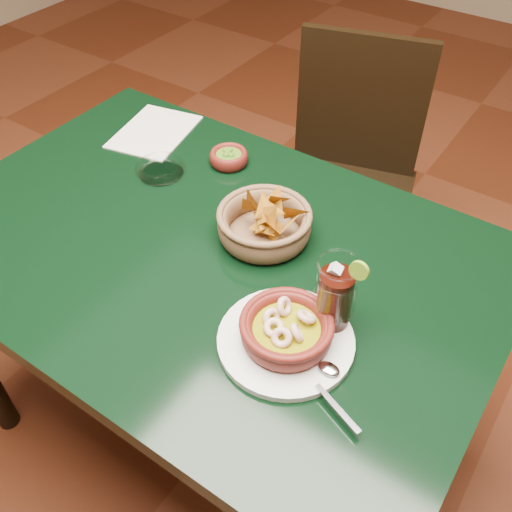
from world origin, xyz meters
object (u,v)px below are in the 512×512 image
Objects in this scene: dining_table at (208,278)px; shrimp_plate at (286,332)px; dining_chair at (346,176)px; cola_drink at (335,296)px; chip_basket at (265,224)px.

shrimp_plate reaches higher than dining_table.
cola_drink reaches higher than dining_chair.
dining_chair is 5.09× the size of cola_drink.
shrimp_plate is 1.76× the size of cola_drink.
dining_chair is 0.69m from chip_basket.
chip_basket is (0.10, -0.62, 0.29)m from dining_chair.
dining_chair is 0.92m from shrimp_plate.
dining_table is 6.83× the size of cola_drink.
dining_table is at bearing -134.08° from chip_basket.
shrimp_plate is (0.29, -0.82, 0.29)m from dining_chair.
dining_chair is 3.93× the size of chip_basket.
chip_basket is 0.27m from cola_drink.
dining_chair reaches higher than chip_basket.
cola_drink reaches higher than chip_basket.
chip_basket is at bearing 150.96° from cola_drink.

